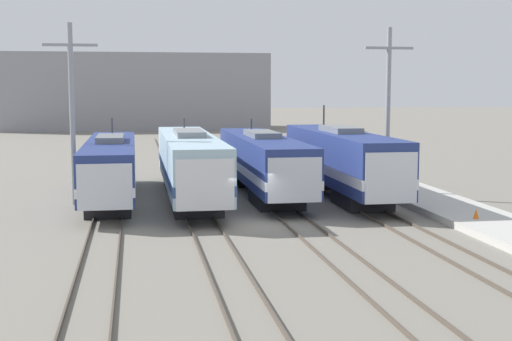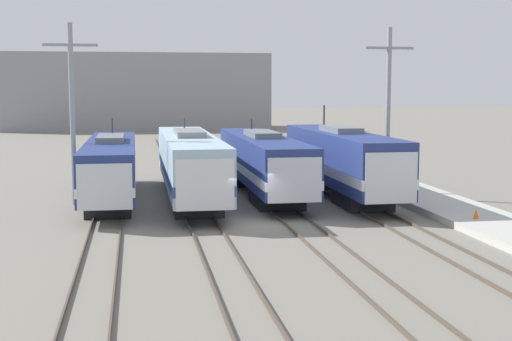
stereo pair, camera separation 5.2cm
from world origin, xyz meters
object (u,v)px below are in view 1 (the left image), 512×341
Objects in this scene: catenary_tower_left at (72,110)px; catenary_tower_right at (388,108)px; locomotive_far_right at (342,161)px; traffic_cone at (476,213)px; locomotive_center_right at (263,162)px; locomotive_far_left at (111,168)px; locomotive_center_left at (190,164)px.

catenary_tower_right is (19.13, 0.00, 0.00)m from catenary_tower_left.
locomotive_far_right reaches higher than traffic_cone.
catenary_tower_left is at bearing 153.98° from traffic_cone.
catenary_tower_right is 11.10m from traffic_cone.
locomotive_center_right is 1.84× the size of catenary_tower_left.
locomotive_far_left is 17.43m from catenary_tower_right.
locomotive_far_left is 14.29m from locomotive_far_right.
locomotive_center_right is at bearing 14.90° from locomotive_center_left.
locomotive_center_left is 1.04× the size of locomotive_center_right.
locomotive_center_right is at bearing 164.62° from catenary_tower_right.
locomotive_center_left is at bearing 6.72° from catenary_tower_left.
locomotive_center_left is at bearing 177.75° from locomotive_far_right.
catenary_tower_right is (12.29, -0.81, 3.38)m from locomotive_center_left.
locomotive_far_left is at bearing 177.07° from catenary_tower_right.
locomotive_far_left is at bearing 22.81° from catenary_tower_left.
locomotive_far_left reaches higher than locomotive_center_left.
locomotive_far_right is at bearing -19.01° from locomotive_center_right.
locomotive_far_right is 16.70m from catenary_tower_left.
locomotive_far_right reaches higher than locomotive_far_left.
locomotive_center_right is at bearing 7.17° from locomotive_far_left.
catenary_tower_left reaches higher than locomotive_far_left.
locomotive_center_left is (4.76, -0.07, 0.14)m from locomotive_far_left.
locomotive_far_left is at bearing -172.83° from locomotive_center_right.
catenary_tower_left reaches higher than locomotive_center_right.
locomotive_center_right is 12.28m from catenary_tower_left.
locomotive_center_right is at bearing 125.84° from traffic_cone.
locomotive_center_left reaches higher than traffic_cone.
catenary_tower_right is (17.05, -0.87, 3.52)m from locomotive_far_left.
traffic_cone is at bearing -38.58° from locomotive_center_left.
traffic_cone is (1.10, -9.88, -4.96)m from catenary_tower_right.
locomotive_center_right is 14.81m from traffic_cone.
locomotive_center_left is at bearing 141.42° from traffic_cone.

